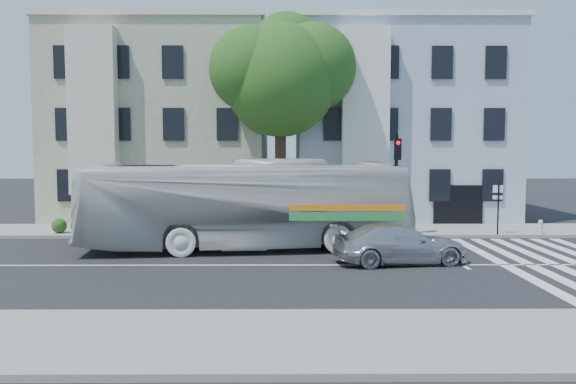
{
  "coord_description": "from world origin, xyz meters",
  "views": [
    {
      "loc": [
        0.2,
        -19.55,
        4.07
      ],
      "look_at": [
        0.34,
        2.59,
        2.4
      ],
      "focal_mm": 35.0,
      "sensor_mm": 36.0,
      "label": 1
    }
  ],
  "objects_px": {
    "traffic_signal": "(397,171)",
    "fire_hydrant": "(540,227)",
    "bus": "(247,204)",
    "sedan": "(400,244)"
  },
  "relations": [
    {
      "from": "bus",
      "to": "traffic_signal",
      "type": "distance_m",
      "value": 7.3
    },
    {
      "from": "bus",
      "to": "fire_hydrant",
      "type": "bearing_deg",
      "value": -83.29
    },
    {
      "from": "sedan",
      "to": "traffic_signal",
      "type": "relative_size",
      "value": 1.01
    },
    {
      "from": "traffic_signal",
      "to": "fire_hydrant",
      "type": "height_order",
      "value": "traffic_signal"
    },
    {
      "from": "sedan",
      "to": "fire_hydrant",
      "type": "height_order",
      "value": "sedan"
    },
    {
      "from": "fire_hydrant",
      "to": "sedan",
      "type": "bearing_deg",
      "value": -142.61
    },
    {
      "from": "traffic_signal",
      "to": "fire_hydrant",
      "type": "relative_size",
      "value": 7.12
    },
    {
      "from": "bus",
      "to": "traffic_signal",
      "type": "relative_size",
      "value": 2.78
    },
    {
      "from": "bus",
      "to": "fire_hydrant",
      "type": "height_order",
      "value": "bus"
    },
    {
      "from": "traffic_signal",
      "to": "bus",
      "type": "bearing_deg",
      "value": -153.83
    }
  ]
}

